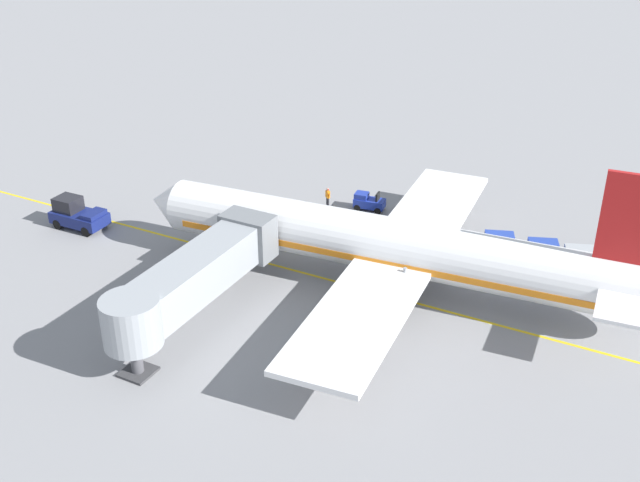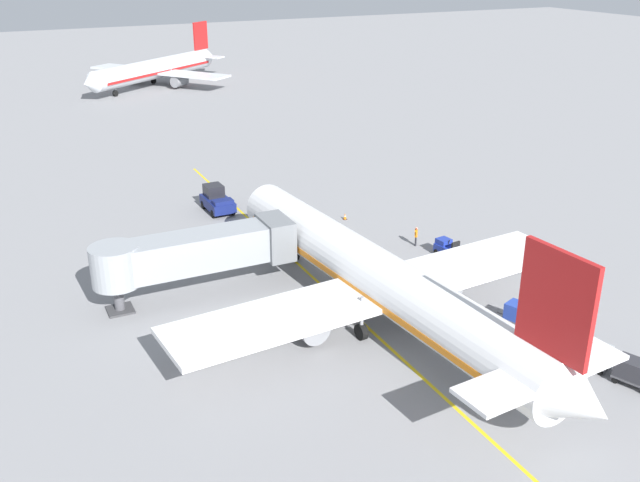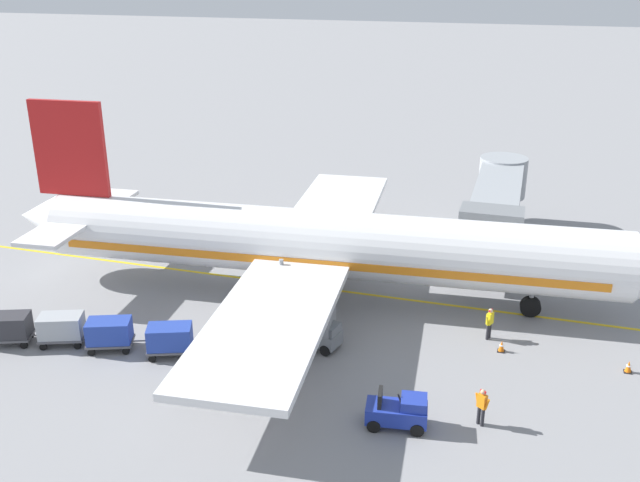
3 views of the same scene
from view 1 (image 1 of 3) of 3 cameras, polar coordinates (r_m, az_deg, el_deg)
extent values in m
plane|color=gray|center=(52.00, 4.74, -3.96)|extent=(400.00, 400.00, 0.00)
cube|color=gold|center=(52.00, 4.74, -3.96)|extent=(0.24, 80.00, 0.01)
cylinder|color=white|center=(51.29, 4.98, -0.23)|extent=(6.48, 32.20, 3.70)
cube|color=orange|center=(51.51, 4.96, -0.68)|extent=(6.29, 29.65, 0.44)
cone|color=white|center=(58.26, -11.28, 2.86)|extent=(3.82, 2.71, 3.63)
cube|color=black|center=(57.06, -9.83, 3.17)|extent=(2.86, 1.34, 0.60)
cube|color=white|center=(51.34, 6.00, -1.07)|extent=(30.34, 7.80, 0.36)
cylinder|color=gray|center=(47.67, 3.00, -5.12)|extent=(2.27, 3.36, 2.00)
cylinder|color=gray|center=(56.80, 6.86, 0.42)|extent=(2.27, 3.36, 2.00)
cube|color=red|center=(47.44, 22.64, 1.41)|extent=(0.70, 4.41, 5.50)
cube|color=white|center=(49.21, 21.57, -2.77)|extent=(10.19, 3.46, 0.24)
cylinder|color=black|center=(56.55, -5.95, -0.61)|extent=(0.54, 1.14, 1.10)
cylinder|color=gray|center=(55.84, -6.02, 0.79)|extent=(0.24, 0.24, 2.00)
cylinder|color=black|center=(50.24, 6.18, -4.53)|extent=(0.54, 1.14, 1.10)
cylinder|color=gray|center=(49.43, 6.27, -3.00)|extent=(0.24, 0.24, 2.00)
cylinder|color=black|center=(54.06, 7.65, -2.13)|extent=(0.54, 1.14, 1.10)
cylinder|color=gray|center=(53.32, 7.75, -0.68)|extent=(0.24, 0.24, 2.00)
cube|color=#93999E|center=(48.03, -8.91, -2.26)|extent=(12.69, 2.80, 2.60)
cube|color=slate|center=(51.98, -5.33, 0.41)|extent=(2.00, 3.50, 2.99)
cylinder|color=#93999E|center=(43.94, -13.79, -5.85)|extent=(3.36, 3.36, 2.86)
cylinder|color=#4C4C51|center=(45.26, -13.45, -8.38)|extent=(0.70, 0.70, 2.19)
cube|color=#38383A|center=(45.85, -13.31, -9.41)|extent=(1.80, 1.80, 0.16)
cube|color=navy|center=(63.17, -17.38, 1.65)|extent=(2.32, 4.46, 0.90)
cube|color=black|center=(63.42, -18.16, 2.63)|extent=(1.70, 1.89, 1.10)
cube|color=navy|center=(61.92, -16.41, 1.91)|extent=(1.90, 1.15, 0.36)
cylinder|color=black|center=(63.05, -15.80, 1.38)|extent=(0.37, 0.81, 0.80)
cylinder|color=black|center=(61.85, -16.92, 0.69)|extent=(0.37, 0.81, 0.80)
cylinder|color=black|center=(64.89, -17.71, 1.86)|extent=(0.37, 0.81, 0.80)
cylinder|color=black|center=(63.72, -18.83, 1.20)|extent=(0.37, 0.81, 0.80)
cube|color=slate|center=(57.37, 6.11, -0.10)|extent=(1.73, 2.71, 0.70)
cube|color=slate|center=(57.46, 5.58, 0.61)|extent=(1.23, 1.25, 0.44)
cube|color=black|center=(56.73, 6.71, 0.29)|extent=(0.85, 0.34, 0.64)
cylinder|color=black|center=(57.14, 6.04, 0.52)|extent=(0.14, 0.27, 0.54)
cylinder|color=black|center=(57.58, 5.08, -0.33)|extent=(0.32, 0.59, 0.56)
cylinder|color=black|center=(58.37, 5.71, 0.04)|extent=(0.32, 0.59, 0.56)
cylinder|color=black|center=(56.71, 6.50, -0.87)|extent=(0.32, 0.59, 0.56)
cylinder|color=black|center=(57.50, 7.12, -0.48)|extent=(0.32, 0.59, 0.56)
cube|color=#1E339E|center=(63.47, 3.68, 2.83)|extent=(1.54, 2.64, 0.70)
cube|color=#1E339E|center=(63.41, 3.10, 3.39)|extent=(1.16, 1.18, 0.44)
cube|color=black|center=(63.03, 4.30, 3.29)|extent=(0.85, 0.28, 0.64)
cylinder|color=black|center=(63.23, 3.59, 3.38)|extent=(0.12, 0.27, 0.54)
cylinder|color=black|center=(63.37, 2.77, 2.47)|extent=(0.28, 0.58, 0.56)
cylinder|color=black|center=(64.31, 3.06, 2.85)|extent=(0.28, 0.58, 0.56)
cylinder|color=black|center=(62.93, 4.29, 2.23)|extent=(0.28, 0.58, 0.56)
cylinder|color=black|center=(63.88, 4.56, 2.62)|extent=(0.28, 0.58, 0.56)
cube|color=#4C4C51|center=(58.22, 13.06, -0.50)|extent=(2.00, 2.52, 0.12)
cube|color=#233D9E|center=(57.94, 13.12, 0.03)|extent=(1.90, 2.39, 1.10)
cylinder|color=#4C4C51|center=(58.07, 11.64, -0.43)|extent=(0.31, 0.68, 0.07)
cylinder|color=black|center=(57.75, 12.26, -0.92)|extent=(0.24, 0.38, 0.36)
cylinder|color=black|center=(58.73, 12.19, -0.41)|extent=(0.24, 0.38, 0.36)
cylinder|color=black|center=(57.95, 13.88, -1.01)|extent=(0.24, 0.38, 0.36)
cylinder|color=black|center=(58.92, 13.79, -0.50)|extent=(0.24, 0.38, 0.36)
cube|color=#4C4C51|center=(57.96, 16.09, -1.03)|extent=(2.00, 2.52, 0.12)
cube|color=#233D9E|center=(57.68, 16.17, -0.50)|extent=(1.90, 2.39, 1.10)
cylinder|color=#4C4C51|center=(57.74, 14.67, -0.96)|extent=(0.31, 0.68, 0.07)
cylinder|color=black|center=(57.45, 15.32, -1.46)|extent=(0.24, 0.38, 0.36)
cylinder|color=black|center=(58.42, 15.19, -0.94)|extent=(0.24, 0.38, 0.36)
cylinder|color=black|center=(57.74, 16.93, -1.55)|extent=(0.24, 0.38, 0.36)
cylinder|color=black|center=(58.70, 16.78, -1.03)|extent=(0.24, 0.38, 0.36)
cube|color=#4C4C51|center=(57.83, 18.60, -1.50)|extent=(2.00, 2.52, 0.12)
cube|color=#999EA3|center=(57.55, 18.69, -0.96)|extent=(1.90, 2.39, 1.10)
cylinder|color=#4C4C51|center=(57.54, 17.19, -1.43)|extent=(0.31, 0.68, 0.07)
cylinder|color=black|center=(57.29, 17.85, -1.93)|extent=(0.24, 0.38, 0.36)
cylinder|color=black|center=(58.24, 17.68, -1.40)|extent=(0.24, 0.38, 0.36)
cylinder|color=black|center=(57.65, 19.45, -2.01)|extent=(0.24, 0.38, 0.36)
cylinder|color=black|center=(58.59, 19.26, -1.48)|extent=(0.24, 0.38, 0.36)
cube|color=#4C4C51|center=(58.26, 21.18, -1.74)|extent=(2.00, 2.52, 0.12)
cube|color=#2D2D33|center=(57.98, 21.28, -1.21)|extent=(1.90, 2.39, 1.10)
cylinder|color=#4C4C51|center=(57.91, 19.80, -1.67)|extent=(0.31, 0.68, 0.07)
cylinder|color=black|center=(57.69, 20.46, -2.17)|extent=(0.24, 0.38, 0.36)
cylinder|color=black|center=(58.64, 20.26, -1.64)|extent=(0.24, 0.38, 0.36)
cylinder|color=black|center=(58.12, 22.04, -2.25)|extent=(0.24, 0.38, 0.36)
cylinder|color=black|center=(59.06, 21.81, -1.72)|extent=(0.24, 0.38, 0.36)
cylinder|color=#232328|center=(63.90, 0.62, 2.86)|extent=(0.15, 0.15, 0.85)
cylinder|color=#232328|center=(64.05, 0.53, 2.93)|extent=(0.15, 0.15, 0.85)
cube|color=orange|center=(63.68, 0.58, 3.49)|extent=(0.41, 0.45, 0.60)
cylinder|color=orange|center=(63.50, 0.69, 3.37)|extent=(0.20, 0.24, 0.57)
cylinder|color=orange|center=(63.90, 0.47, 3.53)|extent=(0.20, 0.24, 0.57)
sphere|color=tan|center=(63.50, 0.58, 3.84)|extent=(0.22, 0.22, 0.22)
cube|color=red|center=(63.49, 0.58, 3.86)|extent=(0.21, 0.26, 0.10)
cylinder|color=#232328|center=(58.10, -2.52, 0.19)|extent=(0.15, 0.15, 0.85)
cylinder|color=#232328|center=(58.01, -2.68, 0.14)|extent=(0.15, 0.15, 0.85)
cube|color=yellow|center=(57.73, -2.62, 0.80)|extent=(0.45, 0.38, 0.60)
cylinder|color=yellow|center=(57.87, -2.41, 0.82)|extent=(0.24, 0.18, 0.57)
cylinder|color=yellow|center=(57.63, -2.82, 0.69)|extent=(0.24, 0.18, 0.57)
sphere|color=beige|center=(57.54, -2.62, 1.18)|extent=(0.22, 0.22, 0.22)
cube|color=red|center=(57.53, -2.63, 1.20)|extent=(0.27, 0.19, 0.10)
cube|color=black|center=(62.43, -7.11, 1.61)|extent=(0.36, 0.36, 0.04)
cone|color=orange|center=(62.30, -7.13, 1.85)|extent=(0.30, 0.30, 0.55)
cylinder|color=white|center=(62.29, -7.13, 1.88)|extent=(0.21, 0.21, 0.06)
cube|color=black|center=(59.41, -2.65, 0.40)|extent=(0.36, 0.36, 0.04)
cone|color=orange|center=(59.28, -2.65, 0.65)|extent=(0.30, 0.30, 0.55)
cylinder|color=white|center=(59.26, -2.65, 0.67)|extent=(0.21, 0.21, 0.06)
cube|color=black|center=(66.06, -6.77, 3.14)|extent=(0.36, 0.36, 0.04)
cone|color=orange|center=(65.94, -6.79, 3.37)|extent=(0.30, 0.30, 0.55)
cylinder|color=white|center=(65.93, -6.79, 3.39)|extent=(0.21, 0.21, 0.06)
camera|label=2|loc=(28.30, 71.44, 1.91)|focal=39.65mm
camera|label=3|loc=(82.05, 8.85, 20.69)|focal=39.52mm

